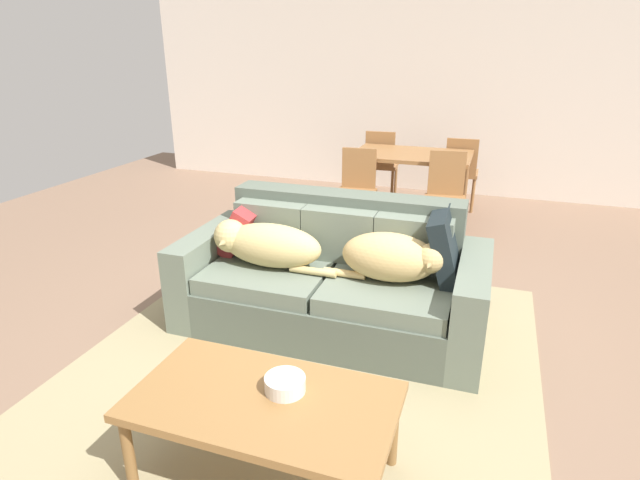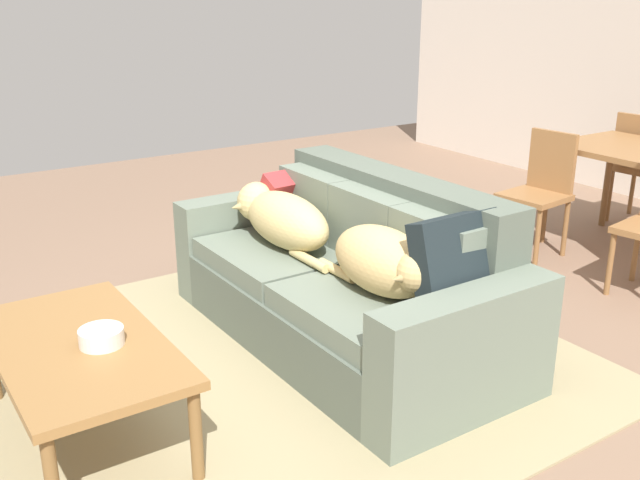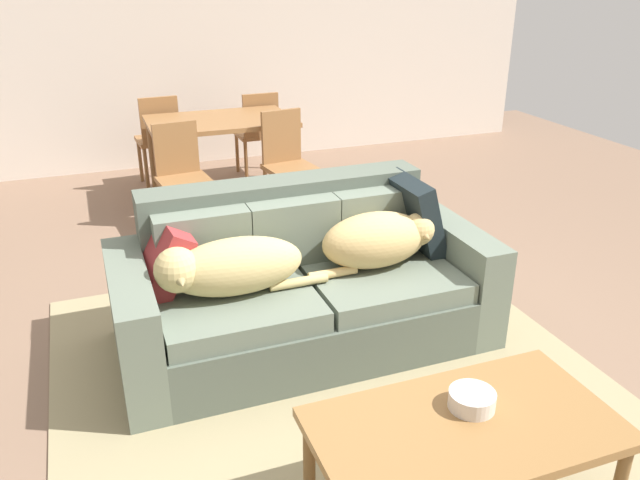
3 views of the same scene
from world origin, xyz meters
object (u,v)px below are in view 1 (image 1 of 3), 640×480
at_px(dog_on_left_cushion, 265,244).
at_px(dog_on_right_cushion, 393,257).
at_px(dining_table, 411,160).
at_px(dining_chair_far_left, 381,162).
at_px(couch, 334,280).
at_px(bowl_on_coffee_table, 285,384).
at_px(dining_chair_near_right, 446,193).
at_px(dining_chair_near_left, 357,187).
at_px(throw_pillow_by_left_arm, 241,229).
at_px(throw_pillow_by_right_arm, 446,248).
at_px(dining_chair_far_right, 461,170).
at_px(coffee_table, 264,407).

relative_size(dog_on_left_cushion, dog_on_right_cushion, 1.16).
bearing_deg(dining_table, dining_chair_far_left, 128.06).
distance_m(couch, bowl_on_coffee_table, 1.44).
xyz_separation_m(dog_on_right_cushion, dining_chair_near_right, (0.12, 2.07, -0.11)).
relative_size(dog_on_left_cushion, dining_chair_near_left, 1.03).
relative_size(couch, throw_pillow_by_left_arm, 5.75).
distance_m(dog_on_left_cushion, bowl_on_coffee_table, 1.43).
xyz_separation_m(couch, dining_chair_near_left, (-0.36, 1.92, 0.16)).
height_order(couch, dining_chair_near_right, dining_chair_near_right).
bearing_deg(dining_chair_near_right, throw_pillow_by_left_arm, -132.45).
distance_m(dog_on_left_cushion, dog_on_right_cushion, 0.89).
height_order(throw_pillow_by_right_arm, dining_chair_near_left, throw_pillow_by_right_arm).
relative_size(couch, dog_on_right_cushion, 2.68).
bearing_deg(dining_chair_far_right, dining_chair_near_left, 49.23).
bearing_deg(throw_pillow_by_right_arm, throw_pillow_by_left_arm, -179.65).
bearing_deg(coffee_table, bowl_on_coffee_table, 46.95).
bearing_deg(bowl_on_coffee_table, dog_on_left_cushion, 118.19).
bearing_deg(throw_pillow_by_left_arm, couch, -3.92).
relative_size(coffee_table, dining_table, 0.91).
bearing_deg(dining_chair_far_left, throw_pillow_by_left_arm, 79.37).
bearing_deg(dining_chair_near_left, bowl_on_coffee_table, -86.51).
xyz_separation_m(throw_pillow_by_right_arm, coffee_table, (-0.60, -1.55, -0.25)).
bearing_deg(throw_pillow_by_left_arm, bowl_on_coffee_table, -56.59).
bearing_deg(dining_chair_near_right, dining_chair_near_left, 174.17).
height_order(coffee_table, dining_chair_far_right, dining_chair_far_right).
xyz_separation_m(dining_table, dining_chair_near_left, (-0.46, -0.59, -0.20)).
bearing_deg(coffee_table, throw_pillow_by_left_arm, 120.12).
bearing_deg(dining_chair_far_left, dining_chair_near_left, 87.09).
distance_m(couch, dining_chair_far_left, 3.15).
bearing_deg(throw_pillow_by_right_arm, dining_table, 104.75).
height_order(dining_chair_near_left, dining_chair_far_right, dining_chair_near_left).
bearing_deg(dining_chair_far_right, throw_pillow_by_left_arm, 64.77).
distance_m(dog_on_right_cushion, dining_chair_far_right, 3.21).
height_order(throw_pillow_by_right_arm, dining_chair_far_left, dining_chair_far_left).
xyz_separation_m(throw_pillow_by_left_arm, coffee_table, (0.89, -1.54, -0.20)).
xyz_separation_m(dog_on_left_cushion, dining_chair_near_left, (0.09, 2.08, -0.11)).
relative_size(dog_on_left_cushion, throw_pillow_by_right_arm, 1.97).
relative_size(couch, dining_table, 1.64).
bearing_deg(dining_chair_far_right, dog_on_left_cushion, 70.66).
xyz_separation_m(couch, coffee_table, (0.15, -1.49, 0.07)).
bearing_deg(bowl_on_coffee_table, dining_chair_near_left, 99.83).
bearing_deg(dining_chair_far_right, dining_chair_far_left, -3.13).
distance_m(throw_pillow_by_left_arm, dining_chair_far_right, 3.33).
bearing_deg(dog_on_right_cushion, couch, 165.47).
height_order(couch, dining_chair_far_right, couch).
xyz_separation_m(dining_table, dining_chair_far_right, (0.51, 0.58, -0.20)).
relative_size(throw_pillow_by_right_arm, dining_table, 0.36).
relative_size(dog_on_right_cushion, dining_chair_far_right, 0.89).
distance_m(couch, coffee_table, 1.50).
xyz_separation_m(dining_chair_near_right, dining_chair_far_right, (0.05, 1.13, -0.01)).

